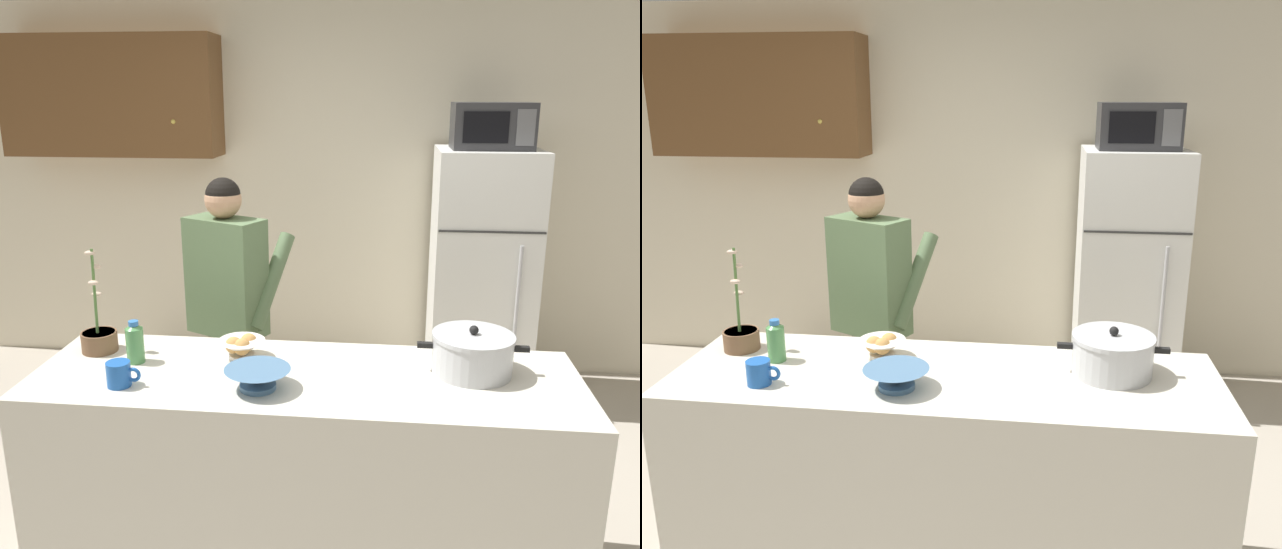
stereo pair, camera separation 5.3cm
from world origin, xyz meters
TOP-DOWN VIEW (x-y plane):
  - back_wall_unit at (-0.28, 2.26)m, footprint 6.00×0.48m
  - kitchen_island at (0.00, 0.00)m, footprint 2.14×0.68m
  - refrigerator at (0.92, 1.85)m, footprint 0.64×0.68m
  - microwave at (0.92, 1.83)m, footprint 0.48×0.37m
  - person_near_pot at (-0.51, 0.81)m, footprint 0.59×0.55m
  - cooking_pot at (0.65, 0.09)m, footprint 0.43×0.32m
  - coffee_mug at (-0.67, -0.18)m, footprint 0.13×0.09m
  - bread_bowl at (-0.28, 0.12)m, footprint 0.20×0.20m
  - empty_bowl at (-0.16, -0.14)m, footprint 0.25×0.25m
  - bottle_near_edge at (-0.70, 0.04)m, footprint 0.07×0.07m
  - potted_orchid at (-0.90, 0.14)m, footprint 0.15×0.15m

SIDE VIEW (x-z plane):
  - kitchen_island at x=0.00m, z-range 0.00..0.92m
  - refrigerator at x=0.92m, z-range 0.00..1.65m
  - empty_bowl at x=-0.16m, z-range 0.93..1.01m
  - coffee_mug at x=-0.67m, z-range 0.92..1.02m
  - bread_bowl at x=-0.28m, z-range 0.92..1.02m
  - person_near_pot at x=-0.51m, z-range 0.19..1.77m
  - potted_orchid at x=-0.90m, z-range 0.76..1.21m
  - cooking_pot at x=0.65m, z-range 0.90..1.10m
  - bottle_near_edge at x=-0.70m, z-range 0.92..1.10m
  - back_wall_unit at x=-0.28m, z-range 0.12..2.72m
  - microwave at x=0.92m, z-range 1.65..1.93m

